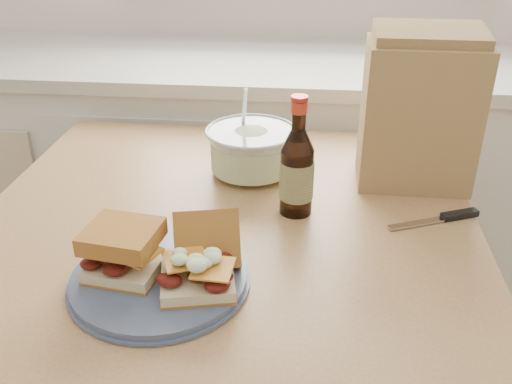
# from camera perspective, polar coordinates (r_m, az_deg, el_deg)

# --- Properties ---
(cabinet_run) EXTENTS (2.50, 0.64, 0.94)m
(cabinet_run) POSITION_cam_1_polar(r_m,az_deg,el_deg) (2.07, 4.02, 0.60)
(cabinet_run) COLOR white
(cabinet_run) RESTS_ON ground
(dining_table) EXTENTS (1.01, 1.01, 0.84)m
(dining_table) POSITION_cam_1_polar(r_m,az_deg,el_deg) (1.21, -3.02, -7.99)
(dining_table) COLOR tan
(dining_table) RESTS_ON ground
(plate) EXTENTS (0.29, 0.29, 0.02)m
(plate) POSITION_cam_1_polar(r_m,az_deg,el_deg) (0.98, -9.63, -8.61)
(plate) COLOR #465471
(plate) RESTS_ON dining_table
(sandwich_left) EXTENTS (0.13, 0.12, 0.09)m
(sandwich_left) POSITION_cam_1_polar(r_m,az_deg,el_deg) (0.97, -13.08, -5.68)
(sandwich_left) COLOR beige
(sandwich_left) RESTS_ON plate
(sandwich_right) EXTENTS (0.14, 0.18, 0.10)m
(sandwich_right) POSITION_cam_1_polar(r_m,az_deg,el_deg) (0.94, -5.56, -6.91)
(sandwich_right) COLOR beige
(sandwich_right) RESTS_ON plate
(coleslaw_bowl) EXTENTS (0.21, 0.21, 0.21)m
(coleslaw_bowl) POSITION_cam_1_polar(r_m,az_deg,el_deg) (1.31, -0.47, 4.04)
(coleslaw_bowl) COLOR #B0BEB7
(coleslaw_bowl) RESTS_ON dining_table
(beer_bottle) EXTENTS (0.07, 0.07, 0.25)m
(beer_bottle) POSITION_cam_1_polar(r_m,az_deg,el_deg) (1.13, 4.11, 2.13)
(beer_bottle) COLOR black
(beer_bottle) RESTS_ON dining_table
(knife) EXTENTS (0.19, 0.09, 0.01)m
(knife) POSITION_cam_1_polar(r_m,az_deg,el_deg) (1.20, 18.72, -2.37)
(knife) COLOR silver
(knife) RESTS_ON dining_table
(paper_bag) EXTENTS (0.24, 0.16, 0.31)m
(paper_bag) POSITION_cam_1_polar(r_m,az_deg,el_deg) (1.28, 15.97, 7.37)
(paper_bag) COLOR #957448
(paper_bag) RESTS_ON dining_table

